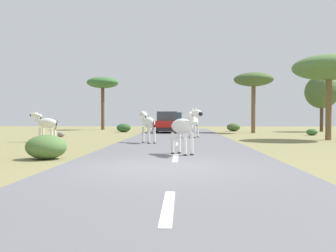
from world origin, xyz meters
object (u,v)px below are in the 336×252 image
Objects in this scene: tree_3 at (254,80)px; tree_4 at (329,68)px; zebra_2 at (148,123)px; rock_0 at (61,134)px; bush_2 at (124,128)px; car_1 at (167,123)px; tree_2 at (103,84)px; zebra_3 at (184,127)px; car_0 at (173,122)px; bush_0 at (46,147)px; zebra_4 at (46,124)px; tree_0 at (322,92)px; bush_1 at (233,127)px; bush_3 at (312,132)px; zebra_0 at (194,122)px.

tree_4 is (2.41, -9.53, -0.28)m from tree_3.
zebra_2 is 3.34× the size of rock_0.
car_1 is at bearing -26.21° from bush_2.
bush_2 is (3.23, -6.14, -4.52)m from tree_2.
zebra_3 is 0.28× the size of tree_2.
tree_2 is at bearing 134.42° from tree_4.
car_0 reaches higher than zebra_2.
car_0 is 0.89× the size of tree_4.
car_1 is 19.44m from bush_0.
zebra_4 is 0.33× the size of tree_0.
bush_1 is (6.57, 17.02, -0.64)m from zebra_2.
zebra_4 is at bearing 110.94° from bush_0.
tree_4 is at bearing -100.51° from bush_3.
car_1 is 8.97× the size of rock_0.
bush_1 is 1.00× the size of bush_2.
tree_2 is (-21.26, 4.57, 1.27)m from tree_0.
tree_3 is 12.00m from bush_2.
car_0 is at bearing 122.24° from tree_4.
bush_1 reaches higher than bush_0.
zebra_0 is at bearing -154.40° from bush_3.
zebra_2 is 0.37× the size of car_1.
bush_0 is at bearing -23.46° from zebra_3.
zebra_2 is 5.65m from zebra_4.
bush_3 is (16.61, 7.84, -0.73)m from zebra_4.
zebra_4 is 8.35m from bush_0.
bush_3 is (4.53, -7.99, -0.14)m from bush_1.
car_0 is at bearing 171.51° from tree_0.
bush_2 is (-4.37, -3.61, -0.47)m from car_0.
tree_4 reaches higher than bush_0.
car_0 reaches higher than rock_0.
bush_0 is at bearing -138.93° from zebra_2.
bush_2 is (-13.61, 11.05, -3.75)m from tree_4.
car_0 is at bearing 138.27° from bush_3.
tree_0 is 4.08× the size of bush_2.
zebra_3 is 0.36× the size of car_0.
tree_4 is at bearing -57.13° from car_0.
zebra_4 is 18.14m from car_0.
tree_4 reaches higher than car_1.
zebra_3 reaches higher than bush_3.
tree_0 reaches higher than bush_3.
zebra_3 is 1.23× the size of bush_1.
zebra_2 is 5.84m from zebra_3.
zebra_3 is at bearing 93.05° from car_1.
tree_4 is 3.85× the size of bush_1.
zebra_4 is 13.54m from bush_2.
bush_2 is at bearing 140.94° from tree_4.
zebra_0 is 1.00× the size of zebra_4.
car_1 is at bearing -93.52° from car_0.
tree_2 reaches higher than bush_3.
zebra_0 is 11.40m from bush_2.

